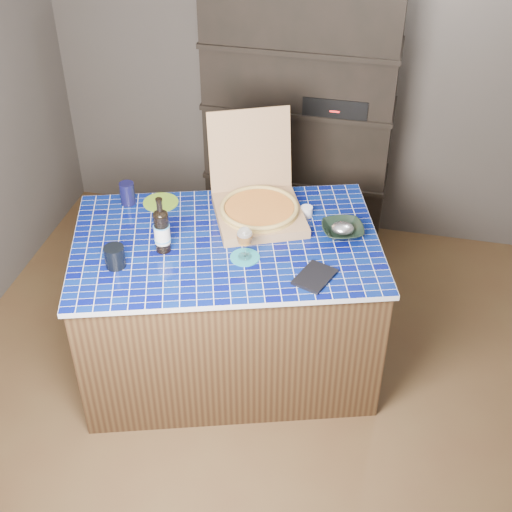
% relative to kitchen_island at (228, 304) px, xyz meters
% --- Properties ---
extents(room, '(3.50, 3.50, 3.50)m').
position_rel_kitchen_island_xyz_m(room, '(0.15, -0.19, 0.81)').
color(room, brown).
rests_on(room, ground).
extents(shelving_unit, '(1.20, 0.41, 1.80)m').
position_rel_kitchen_island_xyz_m(shelving_unit, '(0.15, 1.34, 0.47)').
color(shelving_unit, black).
rests_on(shelving_unit, floor).
extents(kitchen_island, '(1.81, 1.43, 0.87)m').
position_rel_kitchen_island_xyz_m(kitchen_island, '(0.00, 0.00, 0.00)').
color(kitchen_island, '#49331D').
rests_on(kitchen_island, floor).
extents(pizza_box, '(0.64, 0.69, 0.50)m').
position_rel_kitchen_island_xyz_m(pizza_box, '(0.11, 0.27, 0.50)').
color(pizza_box, olive).
rests_on(pizza_box, kitchen_island).
extents(mead_bottle, '(0.08, 0.08, 0.31)m').
position_rel_kitchen_island_xyz_m(mead_bottle, '(-0.29, -0.14, 0.56)').
color(mead_bottle, black).
rests_on(mead_bottle, kitchen_island).
extents(teal_trivet, '(0.15, 0.15, 0.01)m').
position_rel_kitchen_island_xyz_m(teal_trivet, '(0.13, -0.12, 0.44)').
color(teal_trivet, teal).
rests_on(teal_trivet, kitchen_island).
extents(wine_glass, '(0.08, 0.08, 0.18)m').
position_rel_kitchen_island_xyz_m(wine_glass, '(0.13, -0.12, 0.56)').
color(wine_glass, white).
rests_on(wine_glass, teal_trivet).
extents(tumbler, '(0.10, 0.10, 0.11)m').
position_rel_kitchen_island_xyz_m(tumbler, '(-0.48, -0.32, 0.49)').
color(tumbler, black).
rests_on(tumbler, kitchen_island).
extents(dvd_case, '(0.21, 0.25, 0.02)m').
position_rel_kitchen_island_xyz_m(dvd_case, '(0.50, -0.20, 0.44)').
color(dvd_case, black).
rests_on(dvd_case, kitchen_island).
extents(bowl, '(0.28, 0.28, 0.05)m').
position_rel_kitchen_island_xyz_m(bowl, '(0.58, 0.19, 0.46)').
color(bowl, black).
rests_on(bowl, kitchen_island).
extents(foil_contents, '(0.12, 0.10, 0.06)m').
position_rel_kitchen_island_xyz_m(foil_contents, '(0.58, 0.19, 0.47)').
color(foil_contents, silver).
rests_on(foil_contents, bowl).
extents(white_jar, '(0.07, 0.07, 0.06)m').
position_rel_kitchen_island_xyz_m(white_jar, '(0.37, 0.32, 0.46)').
color(white_jar, silver).
rests_on(white_jar, kitchen_island).
extents(navy_cup, '(0.08, 0.08, 0.13)m').
position_rel_kitchen_island_xyz_m(navy_cup, '(-0.62, 0.23, 0.50)').
color(navy_cup, black).
rests_on(navy_cup, kitchen_island).
extents(green_trivet, '(0.20, 0.20, 0.01)m').
position_rel_kitchen_island_xyz_m(green_trivet, '(-0.45, 0.27, 0.44)').
color(green_trivet, '#6FA022').
rests_on(green_trivet, kitchen_island).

